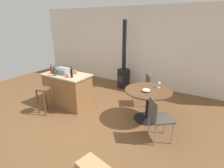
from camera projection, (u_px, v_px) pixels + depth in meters
name	position (u px, v px, depth m)	size (l,w,h in m)	color
ground_plane	(78.00, 116.00, 4.27)	(8.80, 8.80, 0.00)	brown
back_wall	(131.00, 47.00, 6.18)	(8.00, 0.10, 2.70)	silver
kitchen_island	(68.00, 90.00, 4.75)	(1.27, 0.71, 0.89)	olive
wooden_stool	(44.00, 95.00, 4.31)	(0.32, 0.32, 0.66)	brown
dining_table	(148.00, 97.00, 3.97)	(1.06, 1.06, 0.75)	black
folding_chair_near	(143.00, 87.00, 4.73)	(0.56, 0.56, 0.86)	#47423D
folding_chair_far	(158.00, 117.00, 3.27)	(0.56, 0.56, 0.86)	#47423D
wood_stove	(124.00, 73.00, 6.00)	(0.44, 0.45, 2.26)	black
toolbox	(63.00, 71.00, 4.62)	(0.39, 0.28, 0.16)	gray
bottle_0	(55.00, 71.00, 4.44)	(0.07, 0.07, 0.29)	#194C23
bottle_1	(71.00, 73.00, 4.30)	(0.06, 0.06, 0.29)	black
bottle_2	(52.00, 70.00, 4.62)	(0.07, 0.07, 0.27)	maroon
cup_0	(75.00, 72.00, 4.59)	(0.12, 0.08, 0.11)	#DB6651
cup_1	(67.00, 76.00, 4.32)	(0.11, 0.07, 0.09)	#DB6651
wine_glass	(159.00, 83.00, 3.99)	(0.07, 0.07, 0.14)	silver
serving_bowl	(146.00, 90.00, 3.79)	(0.18, 0.18, 0.07)	white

